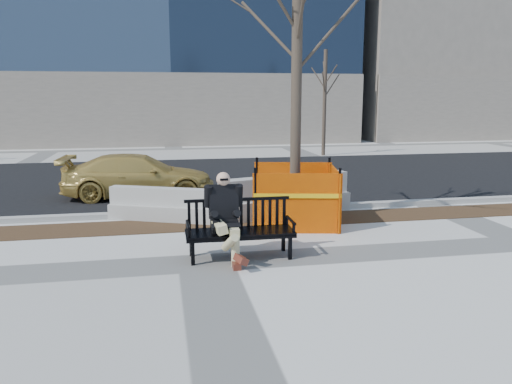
# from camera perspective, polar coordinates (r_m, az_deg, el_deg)

# --- Properties ---
(ground) EXTENTS (120.00, 120.00, 0.00)m
(ground) POSITION_cam_1_polar(r_m,az_deg,el_deg) (8.68, -5.74, -8.00)
(ground) COLOR beige
(ground) RESTS_ON ground
(mulch_strip) EXTENTS (40.00, 1.20, 0.02)m
(mulch_strip) POSITION_cam_1_polar(r_m,az_deg,el_deg) (11.16, -6.95, -3.67)
(mulch_strip) COLOR #47301C
(mulch_strip) RESTS_ON ground
(asphalt_street) EXTENTS (60.00, 10.40, 0.01)m
(asphalt_street) POSITION_cam_1_polar(r_m,az_deg,el_deg) (17.23, -8.38, 1.49)
(asphalt_street) COLOR black
(asphalt_street) RESTS_ON ground
(curb) EXTENTS (60.00, 0.25, 0.12)m
(curb) POSITION_cam_1_polar(r_m,az_deg,el_deg) (12.07, -7.27, -2.29)
(curb) COLOR #9E9B93
(curb) RESTS_ON ground
(bench) EXTENTS (1.94, 0.71, 1.03)m
(bench) POSITION_cam_1_polar(r_m,az_deg,el_deg) (8.90, -1.82, -7.47)
(bench) COLOR black
(bench) RESTS_ON ground
(seated_man) EXTENTS (0.67, 1.10, 1.53)m
(seated_man) POSITION_cam_1_polar(r_m,az_deg,el_deg) (8.91, -3.56, -7.45)
(seated_man) COLOR black
(seated_man) RESTS_ON ground
(tree_fence) EXTENTS (3.25, 3.25, 6.85)m
(tree_fence) POSITION_cam_1_polar(r_m,az_deg,el_deg) (11.25, 4.38, -3.53)
(tree_fence) COLOR #FF6400
(tree_fence) RESTS_ON ground
(sedan) EXTENTS (4.23, 1.92, 1.20)m
(sedan) POSITION_cam_1_polar(r_m,az_deg,el_deg) (14.40, -13.08, -0.57)
(sedan) COLOR #BA9944
(sedan) RESTS_ON ground
(jersey_barrier_left) EXTENTS (2.64, 1.51, 0.76)m
(jersey_barrier_left) POSITION_cam_1_polar(r_m,az_deg,el_deg) (11.64, -10.12, -3.17)
(jersey_barrier_left) COLOR #ADAAA2
(jersey_barrier_left) RESTS_ON ground
(jersey_barrier_right) EXTENTS (3.39, 1.57, 0.96)m
(jersey_barrier_right) POSITION_cam_1_polar(r_m,az_deg,el_deg) (12.01, 3.35, -2.58)
(jersey_barrier_right) COLOR #9E9B93
(jersey_barrier_right) RESTS_ON ground
(far_tree_right) EXTENTS (2.14, 2.14, 5.24)m
(far_tree_right) POSITION_cam_1_polar(r_m,az_deg,el_deg) (24.00, 7.65, 4.17)
(far_tree_right) COLOR #4B3D30
(far_tree_right) RESTS_ON ground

